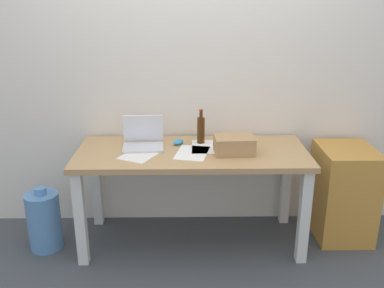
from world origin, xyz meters
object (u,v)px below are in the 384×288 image
computer_mouse (178,142)px  water_cooler_jug (44,221)px  filing_cabinet (343,192)px  beer_bottle (201,130)px  laptop_left (143,140)px  desk (192,164)px  cardboard_box (234,145)px

computer_mouse → water_cooler_jug: computer_mouse is taller
filing_cabinet → beer_bottle: bearing=175.8°
beer_bottle → computer_mouse: (-0.17, -0.02, -0.09)m
laptop_left → filing_cabinet: laptop_left is taller
beer_bottle → laptop_left: bearing=-169.3°
laptop_left → water_cooler_jug: bearing=-168.1°
desk → filing_cabinet: size_ratio=2.31×
laptop_left → filing_cabinet: 1.57m
laptop_left → computer_mouse: bearing=13.2°
laptop_left → computer_mouse: (0.25, 0.06, -0.03)m
beer_bottle → cardboard_box: 0.32m
laptop_left → cardboard_box: size_ratio=1.11×
beer_bottle → computer_mouse: size_ratio=2.59×
desk → cardboard_box: 0.34m
computer_mouse → filing_cabinet: (1.26, -0.06, -0.40)m
laptop_left → water_cooler_jug: size_ratio=0.63×
computer_mouse → filing_cabinet: 1.32m
cardboard_box → filing_cabinet: cardboard_box is taller
beer_bottle → water_cooler_jug: 1.33m
laptop_left → cardboard_box: bearing=-11.9°
laptop_left → water_cooler_jug: (-0.73, -0.15, -0.56)m
cardboard_box → computer_mouse: bearing=153.5°
cardboard_box → filing_cabinet: 0.98m
laptop_left → desk: bearing=-13.0°
desk → cardboard_box: (0.29, -0.05, 0.17)m
desk → laptop_left: laptop_left is taller
laptop_left → filing_cabinet: (1.51, 0.00, -0.43)m
filing_cabinet → computer_mouse: bearing=177.3°
desk → laptop_left: (-0.35, 0.08, 0.16)m
cardboard_box → filing_cabinet: (0.86, 0.14, -0.44)m
filing_cabinet → desk: bearing=-175.9°
beer_bottle → computer_mouse: 0.19m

